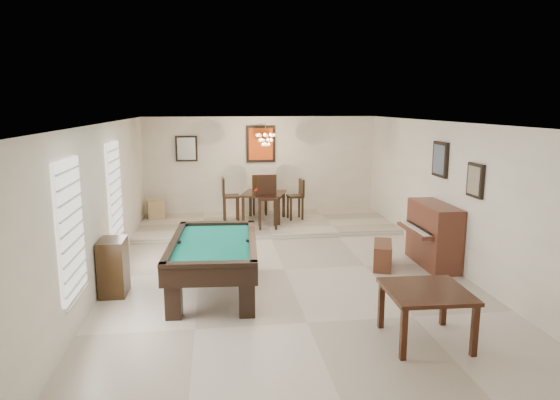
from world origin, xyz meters
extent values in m
cube|color=beige|center=(0.00, 0.00, -0.01)|extent=(6.00, 9.00, 0.02)
cube|color=silver|center=(0.00, 4.50, 1.30)|extent=(6.00, 0.04, 2.60)
cube|color=silver|center=(0.00, -4.50, 1.30)|extent=(6.00, 0.04, 2.60)
cube|color=silver|center=(-3.00, 0.00, 1.30)|extent=(0.04, 9.00, 2.60)
cube|color=silver|center=(3.00, 0.00, 1.30)|extent=(0.04, 9.00, 2.60)
cube|color=white|center=(0.00, 0.00, 2.60)|extent=(6.00, 9.00, 0.04)
cube|color=beige|center=(0.00, 3.25, 0.06)|extent=(6.00, 2.50, 0.12)
cube|color=white|center=(-2.97, -2.20, 1.40)|extent=(0.06, 1.00, 1.70)
cube|color=white|center=(-2.97, 0.60, 1.40)|extent=(0.06, 1.00, 1.70)
cube|color=#5B2F1D|center=(1.78, -0.10, 0.22)|extent=(0.56, 0.86, 0.45)
cube|color=black|center=(-2.78, -0.81, 0.44)|extent=(0.39, 0.58, 0.87)
cube|color=tan|center=(-2.67, 4.00, 0.35)|extent=(0.48, 0.56, 0.45)
cube|color=#D84C14|center=(0.00, 4.46, 1.90)|extent=(0.75, 0.06, 0.95)
cube|color=white|center=(-1.90, 4.46, 1.80)|extent=(0.55, 0.06, 0.65)
cube|color=slate|center=(2.96, 0.30, 1.90)|extent=(0.06, 0.55, 0.65)
cube|color=gray|center=(2.96, -1.00, 1.70)|extent=(0.06, 0.45, 0.55)
camera|label=1|loc=(-1.18, -8.45, 2.89)|focal=32.00mm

